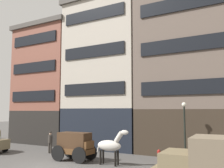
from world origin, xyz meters
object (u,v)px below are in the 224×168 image
Objects in this scene: fire_hydrant_curbside at (159,155)px; streetlamp_curbside at (185,123)px; pedestrian_officer at (50,141)px; cargo_wagon at (75,144)px; draft_horse at (110,145)px.

streetlamp_curbside is at bearing 17.02° from fire_hydrant_curbside.
pedestrian_officer is 9.18m from fire_hydrant_curbside.
cargo_wagon is 1.26× the size of draft_horse.
draft_horse is 0.57× the size of streetlamp_curbside.
pedestrian_officer is at bearing 158.09° from cargo_wagon.
draft_horse is 6.95m from pedestrian_officer.
draft_horse reaches higher than pedestrian_officer.
cargo_wagon is at bearing -21.91° from pedestrian_officer.
pedestrian_officer is (-6.78, 1.54, -0.29)m from draft_horse.
streetlamp_curbside is (6.97, 3.28, 1.52)m from cargo_wagon.
streetlamp_curbside reaches higher than pedestrian_officer.
draft_horse is 3.69m from fire_hydrant_curbside.
fire_hydrant_curbside is (2.31, 2.76, -0.84)m from draft_horse.
pedestrian_officer is at bearing -172.34° from fire_hydrant_curbside.
pedestrian_officer is 0.44× the size of streetlamp_curbside.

